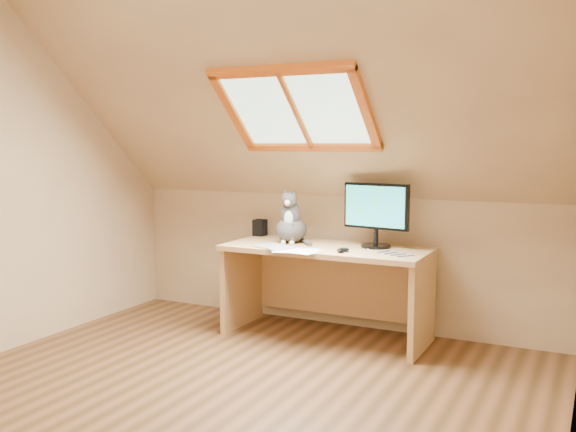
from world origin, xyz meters
The scene contains 10 objects.
ground centered at (0.00, 0.00, 0.00)m, with size 3.50×3.50×0.00m, color brown.
room_shell centered at (0.00, -0.09, 1.43)m, with size 3.52×3.52×2.41m.
desk centered at (0.08, 1.44, 0.46)m, with size 1.46×0.64×0.67m.
monitor centered at (0.41, 1.49, 0.93)m, with size 0.49×0.21×0.45m.
cat centered at (-0.22, 1.42, 0.81)m, with size 0.27×0.31×0.41m.
desk_speaker centered at (-0.60, 1.63, 0.73)m, with size 0.09×0.09×0.13m, color black.
graphics_tablet centered at (-0.23, 1.16, 0.67)m, with size 0.27×0.19×0.01m, color #B2B2B7.
mouse centered at (0.28, 1.19, 0.68)m, with size 0.06×0.10×0.03m, color black.
papers centered at (0.02, 1.12, 0.67)m, with size 0.33×0.27×0.00m.
cables centered at (0.52, 1.26, 0.67)m, with size 0.51×0.26×0.01m.
Camera 1 is at (1.85, -2.79, 1.41)m, focal length 40.00 mm.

